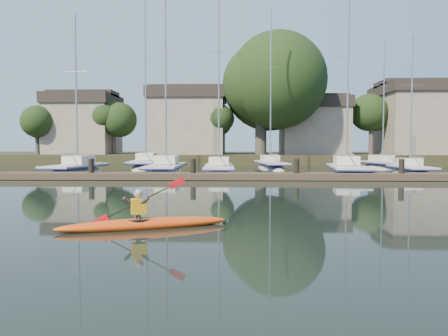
{
  "coord_description": "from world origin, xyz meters",
  "views": [
    {
      "loc": [
        -0.35,
        -11.29,
        1.99
      ],
      "look_at": [
        -0.86,
        3.8,
        1.2
      ],
      "focal_mm": 35.0,
      "sensor_mm": 36.0,
      "label": 1
    }
  ],
  "objects_px": {
    "sailboat_7": "(384,171)",
    "sailboat_1": "(166,176)",
    "dock": "(245,176)",
    "sailboat_0": "(76,177)",
    "sailboat_3": "(347,178)",
    "sailboat_2": "(219,177)",
    "kayak": "(144,222)",
    "sailboat_4": "(411,177)",
    "sailboat_6": "(271,170)",
    "sailboat_5": "(146,170)"
  },
  "relations": [
    {
      "from": "sailboat_7",
      "to": "sailboat_1",
      "type": "bearing_deg",
      "value": -167.64
    },
    {
      "from": "dock",
      "to": "sailboat_0",
      "type": "xyz_separation_m",
      "value": [
        -11.7,
        4.75,
        -0.41
      ]
    },
    {
      "from": "sailboat_3",
      "to": "sailboat_1",
      "type": "bearing_deg",
      "value": -179.31
    },
    {
      "from": "dock",
      "to": "sailboat_2",
      "type": "bearing_deg",
      "value": 109.96
    },
    {
      "from": "kayak",
      "to": "sailboat_0",
      "type": "height_order",
      "value": "sailboat_0"
    },
    {
      "from": "sailboat_0",
      "to": "sailboat_2",
      "type": "bearing_deg",
      "value": 6.52
    },
    {
      "from": "sailboat_2",
      "to": "sailboat_7",
      "type": "distance_m",
      "value": 15.8
    },
    {
      "from": "sailboat_0",
      "to": "sailboat_7",
      "type": "bearing_deg",
      "value": 24.64
    },
    {
      "from": "sailboat_2",
      "to": "sailboat_4",
      "type": "relative_size",
      "value": 1.35
    },
    {
      "from": "kayak",
      "to": "sailboat_7",
      "type": "relative_size",
      "value": 0.33
    },
    {
      "from": "sailboat_4",
      "to": "sailboat_6",
      "type": "distance_m",
      "value": 11.6
    },
    {
      "from": "sailboat_4",
      "to": "dock",
      "type": "bearing_deg",
      "value": -155.07
    },
    {
      "from": "dock",
      "to": "sailboat_4",
      "type": "bearing_deg",
      "value": 24.13
    },
    {
      "from": "sailboat_2",
      "to": "sailboat_6",
      "type": "relative_size",
      "value": 0.97
    },
    {
      "from": "dock",
      "to": "sailboat_1",
      "type": "bearing_deg",
      "value": 137.34
    },
    {
      "from": "dock",
      "to": "sailboat_4",
      "type": "height_order",
      "value": "sailboat_4"
    },
    {
      "from": "sailboat_3",
      "to": "sailboat_7",
      "type": "distance_m",
      "value": 10.13
    },
    {
      "from": "dock",
      "to": "sailboat_3",
      "type": "bearing_deg",
      "value": 28.82
    },
    {
      "from": "sailboat_1",
      "to": "sailboat_4",
      "type": "xyz_separation_m",
      "value": [
        17.01,
        0.17,
        0.03
      ]
    },
    {
      "from": "kayak",
      "to": "sailboat_6",
      "type": "bearing_deg",
      "value": 58.87
    },
    {
      "from": "kayak",
      "to": "sailboat_3",
      "type": "xyz_separation_m",
      "value": [
        9.45,
        18.77,
        -0.36
      ]
    },
    {
      "from": "sailboat_0",
      "to": "sailboat_4",
      "type": "xyz_separation_m",
      "value": [
        23.27,
        0.43,
        0.03
      ]
    },
    {
      "from": "sailboat_2",
      "to": "sailboat_7",
      "type": "xyz_separation_m",
      "value": [
        13.79,
        7.71,
        -0.0
      ]
    },
    {
      "from": "dock",
      "to": "sailboat_7",
      "type": "height_order",
      "value": "sailboat_7"
    },
    {
      "from": "sailboat_1",
      "to": "sailboat_5",
      "type": "height_order",
      "value": "sailboat_5"
    },
    {
      "from": "kayak",
      "to": "sailboat_1",
      "type": "bearing_deg",
      "value": 77.36
    },
    {
      "from": "sailboat_3",
      "to": "sailboat_4",
      "type": "relative_size",
      "value": 1.28
    },
    {
      "from": "sailboat_2",
      "to": "kayak",
      "type": "bearing_deg",
      "value": -94.83
    },
    {
      "from": "dock",
      "to": "sailboat_6",
      "type": "height_order",
      "value": "sailboat_6"
    },
    {
      "from": "sailboat_3",
      "to": "sailboat_6",
      "type": "distance_m",
      "value": 9.64
    },
    {
      "from": "sailboat_0",
      "to": "sailboat_2",
      "type": "relative_size",
      "value": 0.86
    },
    {
      "from": "sailboat_4",
      "to": "sailboat_7",
      "type": "xyz_separation_m",
      "value": [
        0.52,
        7.24,
        -0.01
      ]
    },
    {
      "from": "sailboat_0",
      "to": "sailboat_1",
      "type": "height_order",
      "value": "sailboat_1"
    },
    {
      "from": "sailboat_3",
      "to": "sailboat_5",
      "type": "xyz_separation_m",
      "value": [
        -15.26,
        8.64,
        0.0
      ]
    },
    {
      "from": "kayak",
      "to": "sailboat_1",
      "type": "xyz_separation_m",
      "value": [
        -2.82,
        20.02,
        -0.36
      ]
    },
    {
      "from": "kayak",
      "to": "sailboat_4",
      "type": "bearing_deg",
      "value": 34.24
    },
    {
      "from": "sailboat_2",
      "to": "sailboat_4",
      "type": "distance_m",
      "value": 13.28
    },
    {
      "from": "sailboat_1",
      "to": "sailboat_7",
      "type": "relative_size",
      "value": 1.2
    },
    {
      "from": "sailboat_5",
      "to": "sailboat_6",
      "type": "height_order",
      "value": "sailboat_5"
    },
    {
      "from": "sailboat_5",
      "to": "sailboat_7",
      "type": "xyz_separation_m",
      "value": [
        20.52,
        0.02,
        0.02
      ]
    },
    {
      "from": "sailboat_3",
      "to": "sailboat_4",
      "type": "xyz_separation_m",
      "value": [
        4.74,
        1.42,
        0.03
      ]
    },
    {
      "from": "sailboat_6",
      "to": "sailboat_7",
      "type": "relative_size",
      "value": 1.21
    },
    {
      "from": "dock",
      "to": "sailboat_5",
      "type": "xyz_separation_m",
      "value": [
        -8.43,
        12.4,
        -0.41
      ]
    },
    {
      "from": "kayak",
      "to": "sailboat_5",
      "type": "relative_size",
      "value": 0.25
    },
    {
      "from": "sailboat_1",
      "to": "sailboat_4",
      "type": "distance_m",
      "value": 17.01
    },
    {
      "from": "sailboat_6",
      "to": "sailboat_3",
      "type": "bearing_deg",
      "value": -68.63
    },
    {
      "from": "sailboat_0",
      "to": "sailboat_4",
      "type": "distance_m",
      "value": 23.27
    },
    {
      "from": "kayak",
      "to": "sailboat_3",
      "type": "bearing_deg",
      "value": 42.6
    },
    {
      "from": "sailboat_1",
      "to": "sailboat_4",
      "type": "relative_size",
      "value": 1.37
    },
    {
      "from": "kayak",
      "to": "sailboat_6",
      "type": "distance_m",
      "value": 27.81
    }
  ]
}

